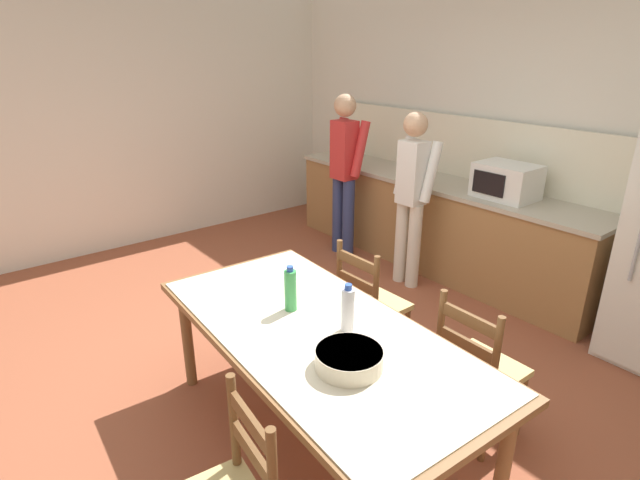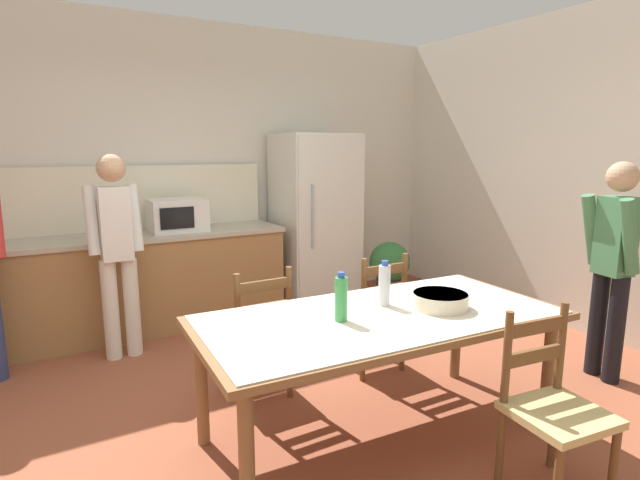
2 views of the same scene
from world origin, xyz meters
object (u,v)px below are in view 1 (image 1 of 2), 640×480
object	(u,v)px
dining_table	(317,340)
serving_bowl	(349,358)
microwave	(506,181)
person_at_sink	(345,168)
bottle_near_centre	(290,290)
person_at_counter	(412,192)
bottle_off_centre	(348,309)
chair_side_far_left	(370,304)
chair_side_far_right	(477,369)

from	to	relation	value
dining_table	serving_bowl	distance (m)	0.39
microwave	person_at_sink	xyz separation A→B (m)	(-1.56, -0.50, -0.09)
dining_table	person_at_sink	world-z (taller)	person_at_sink
microwave	bottle_near_centre	distance (m)	2.49
person_at_counter	dining_table	bearing A→B (deg)	-150.64
microwave	bottle_off_centre	bearing A→B (deg)	-75.73
serving_bowl	chair_side_far_left	bearing A→B (deg)	131.04
serving_bowl	chair_side_far_left	distance (m)	1.24
chair_side_far_left	chair_side_far_right	xyz separation A→B (m)	(0.93, -0.05, 0.00)
bottle_near_centre	chair_side_far_right	bearing A→B (deg)	44.20
microwave	bottle_off_centre	size ratio (longest dim) A/B	1.85
bottle_off_centre	person_at_sink	size ratio (longest dim) A/B	0.16
microwave	person_at_counter	bearing A→B (deg)	-139.73
microwave	bottle_off_centre	xyz separation A→B (m)	(0.60, -2.37, -0.18)
person_at_sink	chair_side_far_left	bearing A→B (deg)	-125.82
serving_bowl	person_at_sink	distance (m)	3.19
bottle_off_centre	person_at_sink	xyz separation A→B (m)	(-2.17, 1.87, 0.08)
bottle_near_centre	microwave	bearing A→B (deg)	95.41
dining_table	chair_side_far_right	bearing A→B (deg)	56.22
dining_table	bottle_off_centre	xyz separation A→B (m)	(0.11, 0.12, 0.20)
bottle_off_centre	person_at_sink	distance (m)	2.86
dining_table	serving_bowl	xyz separation A→B (m)	(0.36, -0.09, 0.12)
microwave	chair_side_far_right	xyz separation A→B (m)	(1.00, -1.73, -0.61)
person_at_sink	person_at_counter	distance (m)	0.95
dining_table	person_at_sink	size ratio (longest dim) A/B	1.24
bottle_off_centre	serving_bowl	bearing A→B (deg)	-40.08
bottle_near_centre	dining_table	bearing A→B (deg)	-2.94
dining_table	bottle_near_centre	xyz separation A→B (m)	(-0.26, 0.01, 0.20)
dining_table	person_at_counter	bearing A→B (deg)	119.36
bottle_near_centre	chair_side_far_left	bearing A→B (deg)	101.71
bottle_off_centre	chair_side_far_left	size ratio (longest dim) A/B	0.30
dining_table	chair_side_far_left	distance (m)	0.94
dining_table	person_at_counter	xyz separation A→B (m)	(-1.10, 1.96, 0.23)
person_at_counter	chair_side_far_left	bearing A→B (deg)	-149.51
bottle_near_centre	chair_side_far_right	xyz separation A→B (m)	(0.77, 0.74, -0.43)
microwave	chair_side_far_right	world-z (taller)	microwave
bottle_off_centre	microwave	bearing A→B (deg)	104.27
chair_side_far_left	person_at_counter	size ratio (longest dim) A/B	0.56
bottle_off_centre	chair_side_far_left	bearing A→B (deg)	127.73
chair_side_far_left	bottle_near_centre	bearing A→B (deg)	100.93
bottle_off_centre	chair_side_far_left	xyz separation A→B (m)	(-0.53, 0.69, -0.43)
microwave	chair_side_far_right	size ratio (longest dim) A/B	0.55
chair_side_far_left	person_at_counter	xyz separation A→B (m)	(-0.68, 1.16, 0.47)
dining_table	serving_bowl	size ratio (longest dim) A/B	6.62
chair_side_far_left	chair_side_far_right	size ratio (longest dim) A/B	1.00
bottle_near_centre	serving_bowl	distance (m)	0.63
serving_bowl	person_at_sink	bearing A→B (deg)	139.31
chair_side_far_left	dining_table	bearing A→B (deg)	116.92
bottle_off_centre	chair_side_far_right	distance (m)	0.87
chair_side_far_left	person_at_counter	bearing A→B (deg)	-60.30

